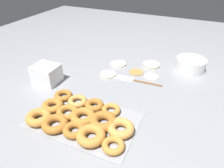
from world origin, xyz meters
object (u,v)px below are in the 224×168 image
(donut_tray, at_px, (81,119))
(pancake_1, at_px, (118,64))
(container_stack, at_px, (47,74))
(spatula, at_px, (128,79))
(batter_bowl, at_px, (191,64))
(pancake_4, at_px, (136,72))
(pancake_0, at_px, (151,65))
(pancake_3, at_px, (108,74))
(pancake_2, at_px, (151,76))

(donut_tray, bearing_deg, pancake_1, 96.21)
(container_stack, bearing_deg, spatula, 27.51)
(container_stack, bearing_deg, batter_bowl, 33.78)
(pancake_4, bearing_deg, container_stack, -144.01)
(spatula, bearing_deg, container_stack, 25.37)
(spatula, bearing_deg, donut_tray, 79.44)
(pancake_0, distance_m, pancake_3, 0.30)
(pancake_1, height_order, pancake_3, pancake_3)
(pancake_1, relative_size, pancake_3, 1.07)
(pancake_4, distance_m, spatula, 0.10)
(pancake_0, xyz_separation_m, container_stack, (-0.49, -0.43, 0.04))
(pancake_0, relative_size, donut_tray, 0.24)
(pancake_2, distance_m, spatula, 0.14)
(pancake_3, distance_m, container_stack, 0.35)
(pancake_4, relative_size, container_stack, 0.64)
(pancake_2, xyz_separation_m, spatula, (-0.12, -0.08, -0.00))
(batter_bowl, bearing_deg, pancake_4, -149.61)
(pancake_4, distance_m, container_stack, 0.53)
(pancake_0, bearing_deg, container_stack, -138.66)
(pancake_4, xyz_separation_m, spatula, (-0.02, -0.10, -0.00))
(pancake_4, distance_m, donut_tray, 0.51)
(pancake_1, height_order, donut_tray, donut_tray)
(pancake_3, bearing_deg, donut_tray, -81.16)
(batter_bowl, distance_m, spatula, 0.41)
(pancake_2, height_order, container_stack, container_stack)
(container_stack, distance_m, spatula, 0.46)
(pancake_1, bearing_deg, donut_tray, -83.79)
(batter_bowl, relative_size, spatula, 0.60)
(pancake_2, height_order, pancake_4, same)
(pancake_0, height_order, container_stack, container_stack)
(donut_tray, bearing_deg, batter_bowl, 61.26)
(pancake_1, xyz_separation_m, container_stack, (-0.28, -0.36, 0.05))
(pancake_1, distance_m, pancake_2, 0.25)
(pancake_4, height_order, donut_tray, donut_tray)
(pancake_2, bearing_deg, container_stack, -150.83)
(donut_tray, distance_m, batter_bowl, 0.78)
(pancake_1, height_order, container_stack, container_stack)
(pancake_1, bearing_deg, pancake_3, -90.94)
(batter_bowl, relative_size, container_stack, 1.30)
(pancake_1, bearing_deg, pancake_0, 19.27)
(pancake_2, distance_m, pancake_4, 0.10)
(pancake_1, relative_size, batter_bowl, 0.56)
(batter_bowl, bearing_deg, spatula, -139.26)
(pancake_0, distance_m, pancake_2, 0.14)
(pancake_2, relative_size, pancake_4, 0.96)
(pancake_3, bearing_deg, container_stack, -143.91)
(pancake_0, height_order, pancake_1, pancake_0)
(pancake_3, bearing_deg, pancake_0, 47.40)
(pancake_2, height_order, spatula, pancake_2)
(pancake_2, bearing_deg, pancake_3, -160.23)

